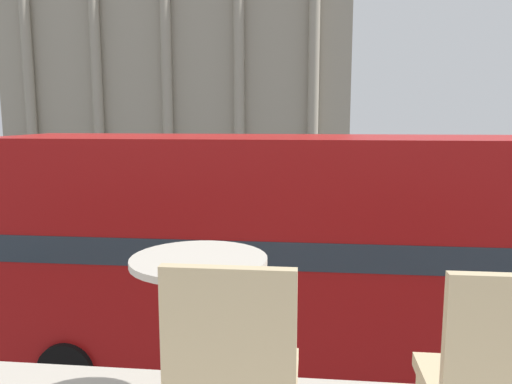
# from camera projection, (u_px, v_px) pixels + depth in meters

# --- Properties ---
(double_decker_bus) EXTENTS (11.04, 2.75, 4.32)m
(double_decker_bus) POSITION_uv_depth(u_px,v_px,m) (317.00, 246.00, 8.83)
(double_decker_bus) COLOR black
(double_decker_bus) RESTS_ON ground_plane
(cafe_dining_table) EXTENTS (0.60, 0.60, 0.73)m
(cafe_dining_table) POSITION_uv_depth(u_px,v_px,m) (200.00, 300.00, 2.20)
(cafe_dining_table) COLOR #2D2D30
(cafe_dining_table) RESTS_ON cafe_floor_slab
(cafe_chair_0) EXTENTS (0.40, 0.40, 0.91)m
(cafe_chair_0) POSITION_uv_depth(u_px,v_px,m) (234.00, 376.00, 1.59)
(cafe_chair_0) COLOR #D1B789
(cafe_chair_0) RESTS_ON cafe_floor_slab
(plaza_building_left) EXTENTS (31.73, 11.91, 20.41)m
(plaza_building_left) POSITION_uv_depth(u_px,v_px,m) (183.00, 59.00, 47.84)
(plaza_building_left) COLOR #A39984
(plaza_building_left) RESTS_ON ground_plane
(traffic_light_mid) EXTENTS (0.42, 0.24, 3.64)m
(traffic_light_mid) POSITION_uv_depth(u_px,v_px,m) (152.00, 175.00, 19.50)
(traffic_light_mid) COLOR black
(traffic_light_mid) RESTS_ON ground_plane
(traffic_light_far) EXTENTS (0.42, 0.24, 3.61)m
(traffic_light_far) POSITION_uv_depth(u_px,v_px,m) (274.00, 160.00, 27.03)
(traffic_light_far) COLOR black
(traffic_light_far) RESTS_ON ground_plane
(pedestrian_olive) EXTENTS (0.32, 0.32, 1.79)m
(pedestrian_olive) POSITION_uv_depth(u_px,v_px,m) (267.00, 178.00, 29.99)
(pedestrian_olive) COLOR #282B33
(pedestrian_olive) RESTS_ON ground_plane
(pedestrian_yellow) EXTENTS (0.32, 0.32, 1.61)m
(pedestrian_yellow) POSITION_uv_depth(u_px,v_px,m) (247.00, 225.00, 17.39)
(pedestrian_yellow) COLOR #282B33
(pedestrian_yellow) RESTS_ON ground_plane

